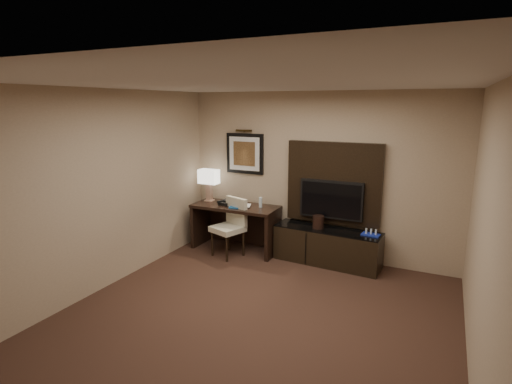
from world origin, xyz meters
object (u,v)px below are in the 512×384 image
Objects in this scene: credenza at (327,246)px; desk_chair at (228,228)px; tv at (331,200)px; minibar_tray at (371,232)px; ice_bucket at (318,222)px; desk_phone at (225,202)px; table_lamp at (209,185)px; water_bottle at (261,202)px; desk at (236,228)px.

credenza is 1.74× the size of desk_chair.
tv is 0.79m from minibar_tray.
minibar_tray is (0.82, -0.00, -0.05)m from ice_bucket.
desk_phone is at bearing -178.16° from minibar_tray.
table_lamp is 3.35× the size of water_bottle.
desk is at bearing -174.00° from credenza.
ice_bucket reaches higher than credenza.
credenza is 9.74× the size of water_bottle.
water_bottle is 0.85× the size of ice_bucket.
water_bottle is at bearing 178.64° from ice_bucket.
desk_phone is at bearing -172.98° from credenza.
tv reaches higher than water_bottle.
water_bottle is (0.45, 0.07, 0.48)m from desk.
table_lamp is at bearing 171.20° from desk.
credenza is 6.33× the size of minibar_tray.
credenza is 1.64m from desk_chair.
water_bottle is at bearing 179.16° from minibar_tray.
water_bottle reaches higher than desk_phone.
table_lamp is 2.85× the size of ice_bucket.
tv is at bearing 165.99° from minibar_tray.
tv is 3.79× the size of minibar_tray.
ice_bucket is at bearing -167.46° from credenza.
desk_phone is at bearing -170.38° from water_bottle.
table_lamp is 2.18× the size of minibar_tray.
desk_phone is at bearing -177.15° from ice_bucket.
desk is at bearing -172.73° from tv.
desk is 1.55× the size of desk_chair.
desk is 1.74m from tv.
desk_chair is at bearing -162.58° from credenza.
credenza is at bearing 1.90° from desk.
desk_chair reaches higher than desk.
table_lamp is at bearing 165.36° from desk_chair.
ice_bucket is at bearing 179.81° from minibar_tray.
water_bottle is at bearing -173.19° from tv.
minibar_tray is (2.86, -0.05, -0.46)m from table_lamp.
desk is 8.65× the size of water_bottle.
desk is at bearing 113.86° from desk_chair.
credenza is at bearing -90.55° from tv.
desk_chair reaches higher than desk_phone.
desk is at bearing -179.01° from minibar_tray.
tv is at bearing 93.11° from credenza.
desk_chair is 4.99× the size of desk_phone.
desk_chair is 4.76× the size of ice_bucket.
tv is at bearing 24.32° from desk_phone.
table_lamp is at bearing 178.97° from water_bottle.
desk_chair is at bearing -170.87° from minibar_tray.
credenza is at bearing 8.87° from ice_bucket.
ice_bucket reaches higher than minibar_tray.
desk_chair is 2.29m from minibar_tray.
desk is at bearing -178.34° from ice_bucket.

